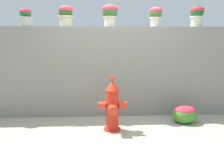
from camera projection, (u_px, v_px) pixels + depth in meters
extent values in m
plane|color=#9E9C87|center=(115.00, 131.00, 4.02)|extent=(24.00, 24.00, 0.00)
cube|color=gray|center=(112.00, 71.00, 4.88)|extent=(5.86, 0.37, 1.77)
cylinder|color=#BAB5AD|center=(26.00, 22.00, 4.64)|extent=(0.24, 0.24, 0.18)
cylinder|color=#BAB5AD|center=(26.00, 18.00, 4.63)|extent=(0.28, 0.28, 0.03)
sphere|color=#1B6226|center=(25.00, 13.00, 4.62)|extent=(0.21, 0.21, 0.21)
ellipsoid|color=#E5304E|center=(25.00, 11.00, 4.61)|extent=(0.22, 0.22, 0.12)
cylinder|color=beige|center=(66.00, 21.00, 4.71)|extent=(0.24, 0.24, 0.21)
cylinder|color=beige|center=(66.00, 17.00, 4.70)|extent=(0.28, 0.28, 0.03)
sphere|color=#2C521E|center=(66.00, 12.00, 4.68)|extent=(0.27, 0.27, 0.27)
ellipsoid|color=#D93542|center=(66.00, 10.00, 4.68)|extent=(0.28, 0.28, 0.15)
cylinder|color=beige|center=(110.00, 22.00, 4.70)|extent=(0.21, 0.21, 0.20)
cylinder|color=beige|center=(110.00, 17.00, 4.69)|extent=(0.25, 0.25, 0.03)
sphere|color=#296222|center=(110.00, 12.00, 4.67)|extent=(0.30, 0.30, 0.30)
ellipsoid|color=#DB304B|center=(110.00, 9.00, 4.66)|extent=(0.32, 0.32, 0.17)
cylinder|color=beige|center=(155.00, 22.00, 4.77)|extent=(0.19, 0.19, 0.19)
cylinder|color=beige|center=(155.00, 18.00, 4.75)|extent=(0.22, 0.22, 0.03)
sphere|color=#326B29|center=(155.00, 13.00, 4.74)|extent=(0.25, 0.25, 0.25)
ellipsoid|color=#DF3048|center=(156.00, 11.00, 4.74)|extent=(0.26, 0.26, 0.14)
cylinder|color=beige|center=(197.00, 22.00, 4.86)|extent=(0.23, 0.23, 0.22)
cylinder|color=beige|center=(197.00, 17.00, 4.85)|extent=(0.27, 0.27, 0.03)
sphere|color=#20592A|center=(197.00, 12.00, 4.83)|extent=(0.26, 0.26, 0.26)
ellipsoid|color=#E03240|center=(197.00, 10.00, 4.83)|extent=(0.28, 0.28, 0.15)
cylinder|color=red|center=(112.00, 129.00, 4.07)|extent=(0.28, 0.28, 0.03)
cylinder|color=red|center=(112.00, 110.00, 4.02)|extent=(0.21, 0.21, 0.68)
cone|color=red|center=(112.00, 85.00, 3.96)|extent=(0.22, 0.22, 0.18)
cylinder|color=red|center=(112.00, 78.00, 3.94)|extent=(0.07, 0.07, 0.05)
cylinder|color=red|center=(102.00, 105.00, 4.00)|extent=(0.14, 0.12, 0.12)
cylinder|color=red|center=(123.00, 105.00, 4.02)|extent=(0.14, 0.12, 0.12)
cylinder|color=red|center=(113.00, 110.00, 3.84)|extent=(0.15, 0.15, 0.15)
ellipsoid|color=#40832A|center=(184.00, 114.00, 4.42)|extent=(0.45, 0.40, 0.34)
ellipsoid|color=#DF2D41|center=(184.00, 110.00, 4.41)|extent=(0.40, 0.36, 0.19)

